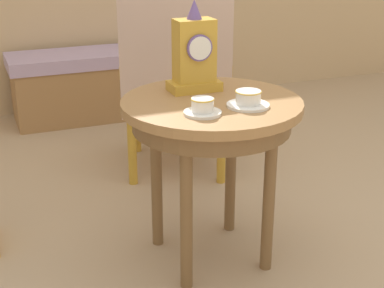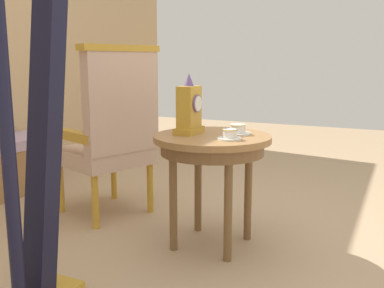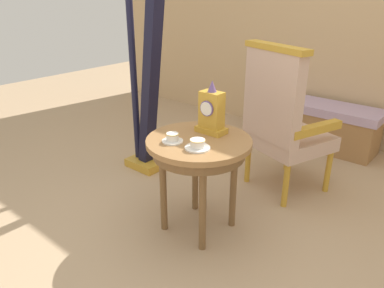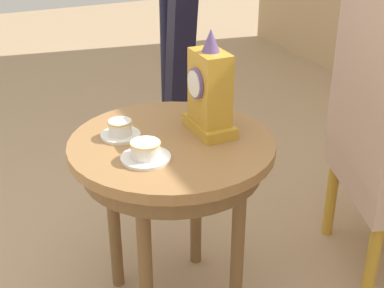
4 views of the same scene
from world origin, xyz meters
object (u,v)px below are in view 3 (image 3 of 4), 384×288
Objects in this scene: teacup_right at (198,145)px; window_bench at (318,124)px; side_table at (199,151)px; teacup_left at (173,138)px; mantel_clock at (211,112)px; harp at (145,94)px; armchair at (282,119)px.

teacup_right is 0.13× the size of window_bench.
teacup_left reaches higher than side_table.
side_table is at bearing -85.22° from mantel_clock.
mantel_clock is (0.08, 0.27, 0.11)m from teacup_left.
teacup_right is 0.29m from mantel_clock.
teacup_right is 1.11m from harp.
window_bench is (-0.13, 1.08, -0.37)m from armchair.
window_bench is (0.03, 1.87, -0.34)m from side_table.
window_bench is at bearing 86.61° from teacup_left.
teacup_right is at bearing -69.31° from mantel_clock.
teacup_left is 0.96m from armchair.
armchair reaches higher than window_bench.
teacup_left is 0.11× the size of armchair.
armchair is at bearing 78.85° from side_table.
harp reaches higher than mantel_clock.
armchair reaches higher than mantel_clock.
armchair is 1.15m from window_bench.
harp is (-0.90, 0.40, 0.12)m from side_table.
window_bench is (0.04, 1.73, -0.55)m from mantel_clock.
armchair is 0.97× the size of window_bench.
teacup_left is at bearing -106.62° from mantel_clock.
mantel_clock is 1.82m from window_bench.
window_bench is at bearing 88.76° from mantel_clock.
teacup_left is 0.31m from mantel_clock.
harp reaches higher than side_table.
mantel_clock is 0.93m from harp.
harp is at bearing 146.10° from teacup_left.
mantel_clock is 0.70m from armchair.
mantel_clock is at bearing 94.78° from side_table.
teacup_right is 0.13× the size of armchair.
teacup_right is 0.44× the size of mantel_clock.
window_bench is at bearing 57.75° from harp.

